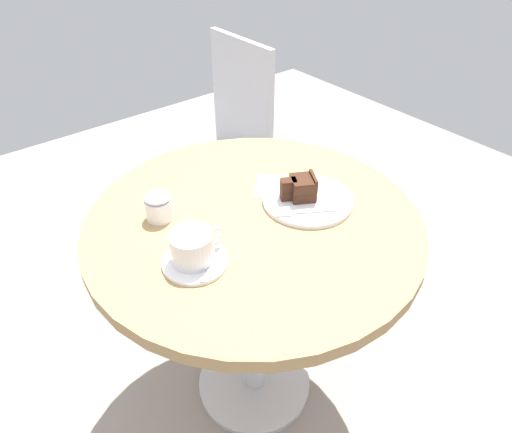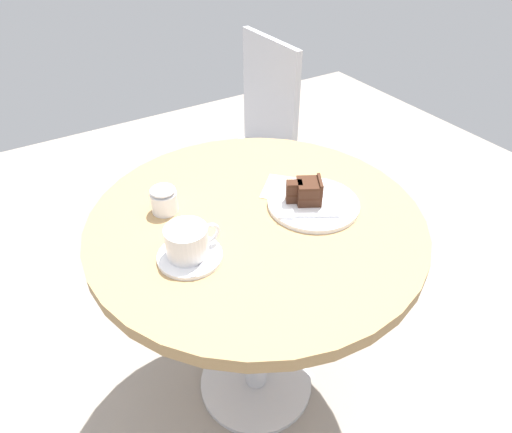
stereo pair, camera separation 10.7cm
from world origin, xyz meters
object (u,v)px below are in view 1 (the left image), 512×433
Objects in this scene: cake_plate at (307,200)px; cake_slice at (301,188)px; teaspoon at (208,271)px; fork at (299,213)px; sugar_pot at (159,206)px; napkin at (280,187)px; saucer at (195,262)px; cafe_chair at (226,140)px; coffee_cup at (193,246)px.

cake_slice is at bearing 133.30° from cake_plate.
teaspoon is 0.90× the size of cake_slice.
sugar_pot reaches higher than fork.
fork is at bearing -38.45° from sugar_pot.
napkin is at bearing 96.51° from cake_plate.
cake_plate is (0.35, 0.01, 0.00)m from saucer.
cafe_chair is at bearing 67.63° from napkin.
cake_slice is (0.34, 0.08, 0.03)m from teaspoon.
coffee_cup reaches higher than saucer.
napkin is at bearing -22.77° from cafe_chair.
cake_plate is (0.35, 0.01, -0.04)m from coffee_cup.
saucer is at bearing -98.68° from coffee_cup.
teaspoon is at bearing -38.05° from cafe_chair.
cake_plate is at bearing -28.29° from sugar_pot.
cake_plate is 0.77m from cafe_chair.
cake_slice is 1.38× the size of sugar_pot.
coffee_cup reaches higher than sugar_pot.
fork is (0.29, 0.03, 0.00)m from teaspoon.
saucer is at bearing -96.44° from sugar_pot.
fork is at bearing -4.95° from coffee_cup.
coffee_cup is at bearing -163.32° from napkin.
coffee_cup is at bearing -96.38° from sugar_pot.
coffee_cup is 0.55× the size of cake_plate.
cake_slice is (0.34, 0.02, -0.00)m from coffee_cup.
coffee_cup is 0.36m from napkin.
coffee_cup is 0.34m from cake_slice.
coffee_cup is 0.94× the size of fork.
sugar_pot is (-0.32, 0.09, 0.03)m from napkin.
cafe_chair is 12.76× the size of sugar_pot.
saucer reaches higher than napkin.
cafe_chair is at bearing 69.81° from cake_slice.
coffee_cup is 1.30× the size of cake_slice.
saucer is 0.16× the size of cafe_chair.
napkin is (0.34, 0.15, -0.01)m from teaspoon.
teaspoon reaches higher than saucer.
teaspoon is at bearing -86.11° from saucer.
coffee_cup reaches higher than napkin.
cake_slice is at bearing -20.60° from cafe_chair.
cake_plate is 2.37× the size of cake_slice.
teaspoon is (0.00, -0.05, 0.01)m from saucer.
cafe_chair is at bearing 50.42° from saucer.
cake_slice is at bearing 4.66° from saucer.
fork is (0.29, -0.03, -0.03)m from coffee_cup.
sugar_pot is at bearing 83.62° from coffee_cup.
coffee_cup is 0.74× the size of napkin.
sugar_pot reaches higher than napkin.
napkin is (0.05, 0.13, -0.01)m from fork.
fork is 0.78× the size of napkin.
teaspoon is 0.65× the size of fork.
sugar_pot is at bearing -6.73° from fork.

